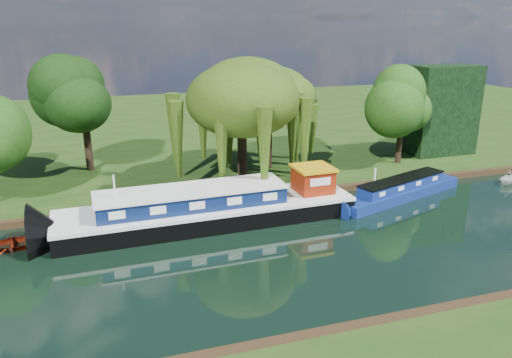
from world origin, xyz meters
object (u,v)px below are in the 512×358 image
object	(u,v)px
narrowboat	(401,190)
white_cruiser	(508,184)
dutch_barge	(211,208)
red_dinghy	(17,247)

from	to	relation	value
narrowboat	white_cruiser	world-z (taller)	narrowboat
narrowboat	white_cruiser	xyz separation A→B (m)	(9.98, 0.23, -0.58)
dutch_barge	red_dinghy	distance (m)	11.42
red_dinghy	white_cruiser	world-z (taller)	white_cruiser
white_cruiser	red_dinghy	bearing A→B (deg)	75.70
dutch_barge	white_cruiser	bearing A→B (deg)	-0.33
dutch_barge	narrowboat	xyz separation A→B (m)	(14.12, 0.29, -0.40)
narrowboat	white_cruiser	bearing A→B (deg)	-17.02
dutch_barge	narrowboat	bearing A→B (deg)	-0.39
dutch_barge	narrowboat	world-z (taller)	dutch_barge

